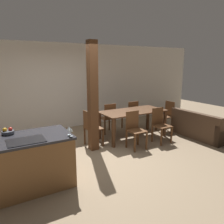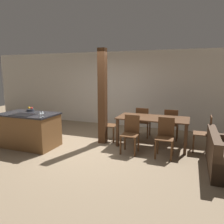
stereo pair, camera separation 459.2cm
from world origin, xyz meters
name	(u,v)px [view 1 (the left image)]	position (x,y,z in m)	size (l,w,h in m)	color
ground_plane	(94,158)	(0.00, 0.00, 0.00)	(16.00, 16.00, 0.00)	#847056
wall_back	(56,87)	(0.00, 2.64, 1.35)	(11.20, 0.08, 2.70)	silver
kitchen_island	(26,163)	(-1.49, -0.50, 0.45)	(1.49, 0.88, 0.91)	brown
fruit_bowl	(8,132)	(-1.69, -0.19, 0.95)	(0.20, 0.20, 0.11)	#383D47
wine_glass_near	(71,130)	(-0.81, -0.87, 1.02)	(0.07, 0.07, 0.15)	silver
wine_glass_middle	(69,128)	(-0.81, -0.79, 1.02)	(0.07, 0.07, 0.15)	silver
dining_table	(133,114)	(1.57, 0.70, 0.68)	(1.86, 0.89, 0.78)	#51331E
dining_chair_near_left	(135,129)	(1.16, 0.03, 0.49)	(0.40, 0.40, 0.92)	brown
dining_chair_near_right	(160,124)	(1.99, 0.03, 0.49)	(0.40, 0.40, 0.92)	brown
dining_chair_far_left	(108,118)	(1.16, 1.37, 0.49)	(0.40, 0.40, 0.92)	brown
dining_chair_far_right	(131,114)	(1.99, 1.37, 0.49)	(0.40, 0.40, 0.92)	brown
dining_chair_head_end	(91,127)	(0.27, 0.70, 0.49)	(0.40, 0.40, 0.92)	brown
dining_chair_foot_end	(167,115)	(2.88, 0.70, 0.49)	(0.40, 0.40, 0.92)	brown
couch	(202,128)	(3.33, -0.26, 0.26)	(0.92, 1.62, 0.75)	#473323
timber_post	(93,97)	(0.23, 0.46, 1.30)	(0.21, 0.21, 2.60)	#4C2D19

